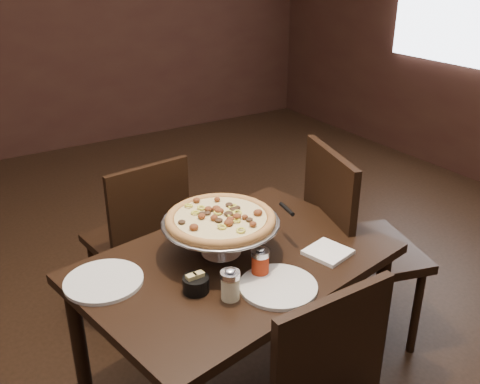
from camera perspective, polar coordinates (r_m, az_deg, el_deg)
room at (r=1.79m, az=-2.27°, el=13.43°), size 6.04×7.04×2.84m
dining_table at (r=2.04m, az=-0.44°, el=-9.32°), size 1.24×0.94×0.70m
pizza_stand at (r=1.95m, az=-2.09°, el=-2.93°), size 0.44×0.44×0.18m
parmesan_shaker at (r=1.75m, az=-1.04°, el=-9.83°), size 0.07×0.07×0.11m
pepper_flake_shaker at (r=1.87m, az=2.17°, el=-7.49°), size 0.06×0.06×0.11m
packet_caddy at (r=1.81m, az=-4.73°, el=-9.72°), size 0.09×0.09×0.07m
napkin_stack at (r=2.04m, az=9.35°, el=-6.36°), size 0.18×0.18×0.02m
plate_left at (r=1.91m, az=-14.33°, el=-9.20°), size 0.27×0.27×0.01m
plate_near at (r=1.83m, az=4.09°, el=-10.00°), size 0.27×0.27×0.01m
serving_spatula at (r=2.03m, az=5.00°, el=-1.88°), size 0.12×0.12×0.02m
chair_far at (r=2.64m, az=-10.57°, el=-4.56°), size 0.46×0.46×0.88m
chair_side at (r=2.48m, az=11.80°, el=-5.18°), size 0.57×0.57×0.98m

